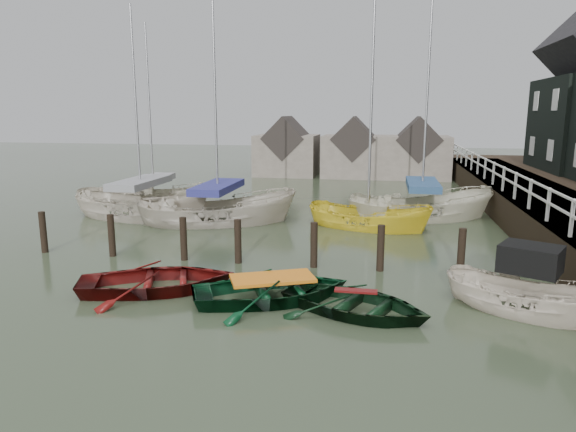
% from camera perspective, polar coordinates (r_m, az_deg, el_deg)
% --- Properties ---
extents(ground, '(120.00, 120.00, 0.00)m').
position_cam_1_polar(ground, '(13.27, -4.13, -9.15)').
color(ground, '#2D3823').
rests_on(ground, ground).
extents(pier, '(3.04, 32.00, 2.70)m').
position_cam_1_polar(pier, '(23.21, 26.12, 0.47)').
color(pier, black).
rests_on(pier, ground).
extents(mooring_pilings, '(13.72, 0.22, 1.80)m').
position_cam_1_polar(mooring_pilings, '(16.15, -5.28, -3.52)').
color(mooring_pilings, black).
rests_on(mooring_pilings, ground).
extents(far_sheds, '(14.00, 4.08, 4.39)m').
position_cam_1_polar(far_sheds, '(38.17, 7.10, 7.16)').
color(far_sheds, '#665B51').
rests_on(far_sheds, ground).
extents(rowboat_red, '(4.84, 4.19, 0.84)m').
position_cam_1_polar(rowboat_red, '(14.25, -14.19, -8.00)').
color(rowboat_red, '#550D0C').
rests_on(rowboat_red, ground).
extents(rowboat_green, '(4.81, 4.23, 0.83)m').
position_cam_1_polar(rowboat_green, '(13.15, -1.72, -9.30)').
color(rowboat_green, black).
rests_on(rowboat_green, ground).
extents(rowboat_dkgreen, '(4.34, 3.79, 0.75)m').
position_cam_1_polar(rowboat_dkgreen, '(12.46, 7.49, -10.62)').
color(rowboat_dkgreen, black).
rests_on(rowboat_dkgreen, ground).
extents(motorboat, '(4.22, 3.15, 2.38)m').
position_cam_1_polar(motorboat, '(13.52, 25.11, -9.35)').
color(motorboat, beige).
rests_on(motorboat, ground).
extents(sailboat_a, '(7.33, 3.92, 10.44)m').
position_cam_1_polar(sailboat_a, '(23.98, -15.89, -0.05)').
color(sailboat_a, beige).
rests_on(sailboat_a, ground).
extents(sailboat_b, '(7.19, 4.63, 11.84)m').
position_cam_1_polar(sailboat_b, '(22.22, -7.73, -0.59)').
color(sailboat_b, '#BDB2A1').
rests_on(sailboat_b, ground).
extents(sailboat_c, '(5.65, 3.53, 10.01)m').
position_cam_1_polar(sailboat_c, '(21.37, 8.83, -1.23)').
color(sailboat_c, yellow).
rests_on(sailboat_c, ground).
extents(sailboat_d, '(7.07, 4.28, 12.23)m').
position_cam_1_polar(sailboat_d, '(23.67, 14.55, -0.12)').
color(sailboat_d, beige).
rests_on(sailboat_d, ground).
extents(sailboat_e, '(5.87, 2.73, 10.01)m').
position_cam_1_polar(sailboat_e, '(27.28, -14.63, 1.38)').
color(sailboat_e, beige).
rests_on(sailboat_e, ground).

